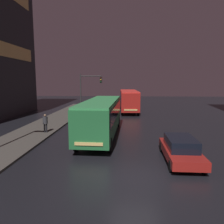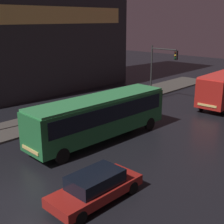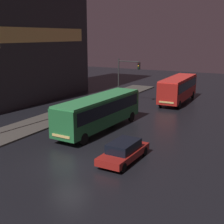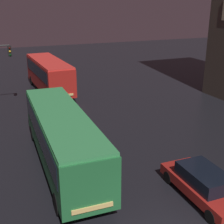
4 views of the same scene
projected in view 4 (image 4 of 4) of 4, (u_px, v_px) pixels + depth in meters
name	position (u px, v px, depth m)	size (l,w,h in m)	color
bus_near	(62.00, 134.00, 17.34)	(3.01, 11.34, 3.18)	#236B38
bus_far	(49.00, 72.00, 31.97)	(2.90, 10.19, 3.34)	#AD1E19
car_taxi	(204.00, 183.00, 14.81)	(2.01, 4.83, 1.46)	maroon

